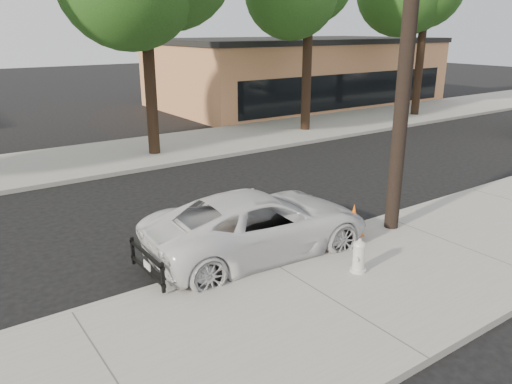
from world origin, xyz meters
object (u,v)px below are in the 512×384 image
utility_pole (408,34)px  fire_hydrant (359,257)px  traffic_cone (354,220)px  police_cruiser (259,224)px

utility_pole → fire_hydrant: (-2.42, -1.21, -4.23)m
utility_pole → traffic_cone: bearing=169.9°
utility_pole → police_cruiser: bearing=165.0°
utility_pole → fire_hydrant: utility_pole is taller
police_cruiser → traffic_cone: police_cruiser is taller
utility_pole → fire_hydrant: 5.02m
police_cruiser → fire_hydrant: size_ratio=7.69×
police_cruiser → traffic_cone: (2.24, -0.70, -0.19)m
traffic_cone → fire_hydrant: bearing=-132.4°
utility_pole → police_cruiser: size_ratio=1.76×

